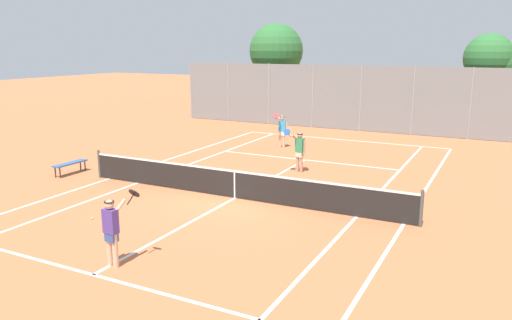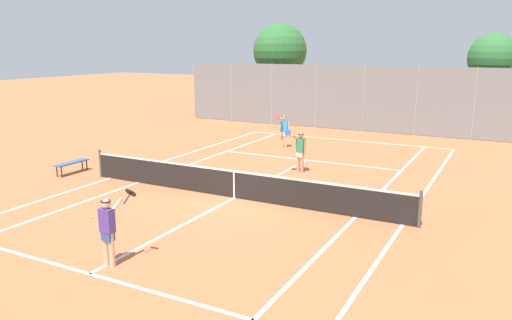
{
  "view_description": "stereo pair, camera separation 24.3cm",
  "coord_description": "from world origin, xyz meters",
  "px_view_note": "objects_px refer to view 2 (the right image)",
  "views": [
    {
      "loc": [
        7.82,
        -13.84,
        4.94
      ],
      "look_at": [
        0.03,
        1.5,
        1.0
      ],
      "focal_mm": 35.0,
      "sensor_mm": 36.0,
      "label": 1
    },
    {
      "loc": [
        8.04,
        -13.73,
        4.94
      ],
      "look_at": [
        0.03,
        1.5,
        1.0
      ],
      "focal_mm": 35.0,
      "sensor_mm": 36.0,
      "label": 2
    }
  ],
  "objects_px": {
    "loose_tennis_ball_1": "(91,217)",
    "tree_behind_left": "(280,53)",
    "player_near_side": "(108,227)",
    "courtside_bench": "(72,163)",
    "player_far_left": "(284,129)",
    "tree_behind_right": "(496,60)",
    "player_far_right": "(300,150)",
    "tennis_net": "(234,183)"
  },
  "relations": [
    {
      "from": "loose_tennis_ball_1",
      "to": "tree_behind_left",
      "type": "relative_size",
      "value": 0.01
    },
    {
      "from": "loose_tennis_ball_1",
      "to": "tree_behind_left",
      "type": "distance_m",
      "value": 23.39
    },
    {
      "from": "player_near_side",
      "to": "loose_tennis_ball_1",
      "type": "relative_size",
      "value": 26.88
    },
    {
      "from": "courtside_bench",
      "to": "tree_behind_left",
      "type": "relative_size",
      "value": 0.23
    },
    {
      "from": "player_far_left",
      "to": "tree_behind_right",
      "type": "relative_size",
      "value": 0.31
    },
    {
      "from": "player_near_side",
      "to": "player_far_right",
      "type": "relative_size",
      "value": 1.0
    },
    {
      "from": "loose_tennis_ball_1",
      "to": "courtside_bench",
      "type": "height_order",
      "value": "courtside_bench"
    },
    {
      "from": "player_far_left",
      "to": "tree_behind_right",
      "type": "xyz_separation_m",
      "value": [
        8.75,
        9.86,
        3.23
      ]
    },
    {
      "from": "player_near_side",
      "to": "player_far_left",
      "type": "distance_m",
      "value": 14.47
    },
    {
      "from": "tree_behind_right",
      "to": "courtside_bench",
      "type": "bearing_deg",
      "value": -127.24
    },
    {
      "from": "tree_behind_left",
      "to": "tree_behind_right",
      "type": "distance_m",
      "value": 13.87
    },
    {
      "from": "tennis_net",
      "to": "player_far_right",
      "type": "distance_m",
      "value": 4.31
    },
    {
      "from": "courtside_bench",
      "to": "player_far_left",
      "type": "bearing_deg",
      "value": 58.43
    },
    {
      "from": "tennis_net",
      "to": "player_far_left",
      "type": "xyz_separation_m",
      "value": [
        -2.06,
        8.46,
        0.42
      ]
    },
    {
      "from": "tennis_net",
      "to": "player_far_left",
      "type": "height_order",
      "value": "player_far_left"
    },
    {
      "from": "tennis_net",
      "to": "loose_tennis_ball_1",
      "type": "distance_m",
      "value": 4.61
    },
    {
      "from": "player_far_right",
      "to": "tree_behind_right",
      "type": "bearing_deg",
      "value": 66.5
    },
    {
      "from": "tennis_net",
      "to": "tree_behind_right",
      "type": "bearing_deg",
      "value": 69.95
    },
    {
      "from": "player_far_right",
      "to": "loose_tennis_ball_1",
      "type": "distance_m",
      "value": 8.65
    },
    {
      "from": "loose_tennis_ball_1",
      "to": "courtside_bench",
      "type": "bearing_deg",
      "value": 142.55
    },
    {
      "from": "player_far_right",
      "to": "tree_behind_left",
      "type": "height_order",
      "value": "tree_behind_left"
    },
    {
      "from": "loose_tennis_ball_1",
      "to": "tree_behind_right",
      "type": "relative_size",
      "value": 0.01
    },
    {
      "from": "player_far_left",
      "to": "player_near_side",
      "type": "bearing_deg",
      "value": -81.39
    },
    {
      "from": "tree_behind_right",
      "to": "player_far_right",
      "type": "bearing_deg",
      "value": -113.5
    },
    {
      "from": "courtside_bench",
      "to": "tree_behind_left",
      "type": "bearing_deg",
      "value": 89.49
    },
    {
      "from": "player_far_right",
      "to": "loose_tennis_ball_1",
      "type": "height_order",
      "value": "player_far_right"
    },
    {
      "from": "tennis_net",
      "to": "loose_tennis_ball_1",
      "type": "height_order",
      "value": "tennis_net"
    },
    {
      "from": "player_far_right",
      "to": "loose_tennis_ball_1",
      "type": "xyz_separation_m",
      "value": [
        -3.28,
        -7.95,
        -0.89
      ]
    },
    {
      "from": "player_far_left",
      "to": "tennis_net",
      "type": "bearing_deg",
      "value": -76.28
    },
    {
      "from": "player_far_left",
      "to": "courtside_bench",
      "type": "distance_m",
      "value": 10.11
    },
    {
      "from": "player_near_side",
      "to": "player_far_left",
      "type": "xyz_separation_m",
      "value": [
        -2.16,
        14.31,
        0.0
      ]
    },
    {
      "from": "player_near_side",
      "to": "loose_tennis_ball_1",
      "type": "distance_m",
      "value": 3.65
    },
    {
      "from": "player_far_left",
      "to": "tree_behind_right",
      "type": "height_order",
      "value": "tree_behind_right"
    },
    {
      "from": "loose_tennis_ball_1",
      "to": "player_near_side",
      "type": "bearing_deg",
      "value": -37.47
    },
    {
      "from": "player_near_side",
      "to": "tree_behind_left",
      "type": "xyz_separation_m",
      "value": [
        -7.28,
        24.67,
        3.57
      ]
    },
    {
      "from": "player_near_side",
      "to": "player_far_left",
      "type": "height_order",
      "value": "same"
    },
    {
      "from": "tree_behind_right",
      "to": "tree_behind_left",
      "type": "bearing_deg",
      "value": 177.89
    },
    {
      "from": "player_far_left",
      "to": "player_far_right",
      "type": "bearing_deg",
      "value": -57.91
    },
    {
      "from": "loose_tennis_ball_1",
      "to": "tree_behind_right",
      "type": "xyz_separation_m",
      "value": [
        9.39,
        22.01,
        4.13
      ]
    },
    {
      "from": "player_far_left",
      "to": "loose_tennis_ball_1",
      "type": "bearing_deg",
      "value": -93.04
    },
    {
      "from": "player_near_side",
      "to": "tree_behind_right",
      "type": "height_order",
      "value": "tree_behind_right"
    },
    {
      "from": "player_far_left",
      "to": "tree_behind_left",
      "type": "height_order",
      "value": "tree_behind_left"
    }
  ]
}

